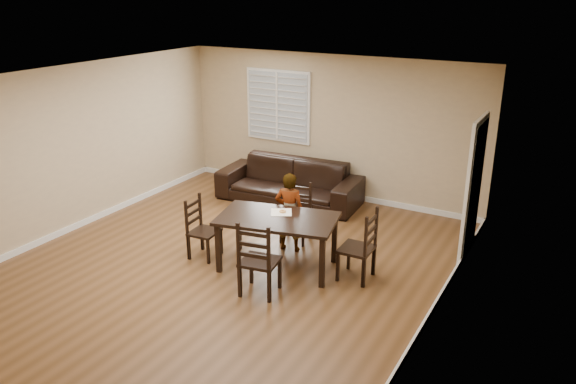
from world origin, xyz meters
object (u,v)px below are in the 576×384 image
object	(u,v)px
chair_near	(298,213)
sofa	(289,182)
chair_left	(198,229)
child	(290,212)
donut	(283,211)
dining_table	(277,223)
chair_right	(365,249)
chair_far	(256,264)

from	to	relation	value
chair_near	sofa	distance (m)	1.65
chair_near	chair_left	bearing A→B (deg)	-137.73
chair_left	child	size ratio (longest dim) A/B	0.75
chair_left	donut	size ratio (longest dim) A/B	9.59
dining_table	chair_left	distance (m)	1.29
chair_left	chair_right	world-z (taller)	chair_right
chair_near	chair_left	xyz separation A→B (m)	(-1.01, -1.28, -0.01)
chair_left	donut	distance (m)	1.34
sofa	chair_near	bearing A→B (deg)	-59.83
chair_far	chair_right	bearing A→B (deg)	-143.11
chair_right	sofa	world-z (taller)	chair_right
chair_far	dining_table	bearing A→B (deg)	-87.65
chair_near	child	xyz separation A→B (m)	(0.09, -0.44, 0.19)
donut	sofa	world-z (taller)	donut
donut	sofa	xyz separation A→B (m)	(-1.13, 2.21, -0.41)
chair_right	sofa	size ratio (longest dim) A/B	0.39
chair_near	donut	size ratio (longest dim) A/B	9.75
dining_table	chair_near	xyz separation A→B (m)	(-0.22, 1.03, -0.26)
child	dining_table	bearing A→B (deg)	90.41
dining_table	chair_far	size ratio (longest dim) A/B	1.73
chair_near	chair_right	distance (m)	1.66
dining_table	chair_near	size ratio (longest dim) A/B	1.92
chair_far	chair_left	xyz separation A→B (m)	(-1.42, 0.61, -0.06)
dining_table	chair_right	world-z (taller)	chair_right
dining_table	chair_near	world-z (taller)	chair_near
dining_table	donut	size ratio (longest dim) A/B	18.73
dining_table	chair_right	distance (m)	1.29
chair_far	child	world-z (taller)	child
dining_table	donut	bearing A→B (deg)	83.66
child	chair_left	bearing A→B (deg)	25.47
chair_left	sofa	distance (m)	2.66
chair_left	dining_table	bearing A→B (deg)	-82.77
dining_table	sofa	world-z (taller)	same
dining_table	chair_near	distance (m)	1.08
chair_far	chair_near	bearing A→B (deg)	-87.61
chair_near	chair_right	world-z (taller)	chair_right
chair_far	donut	distance (m)	1.12
child	sofa	xyz separation A→B (m)	(-1.02, 1.81, -0.23)
dining_table	donut	world-z (taller)	donut
dining_table	chair_far	world-z (taller)	chair_far
dining_table	chair_right	bearing A→B (deg)	-1.09
chair_near	chair_left	world-z (taller)	chair_near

